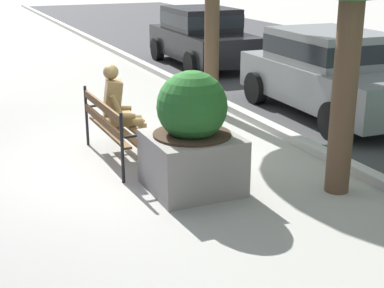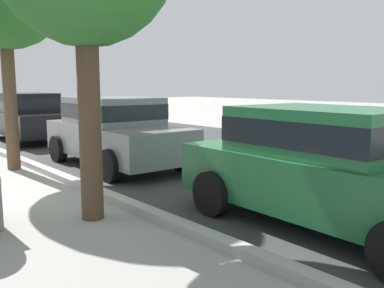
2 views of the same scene
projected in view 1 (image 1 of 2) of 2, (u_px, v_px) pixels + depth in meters
name	position (u px, v px, depth m)	size (l,w,h in m)	color
ground_plane	(118.00, 166.00, 8.06)	(80.00, 80.00, 0.00)	#9E9B93
curb_stone	(291.00, 137.00, 9.16)	(60.00, 0.20, 0.12)	#B2AFA8
park_bench	(113.00, 125.00, 8.10)	(1.81, 0.57, 0.95)	brown
bronze_statue_seated	(123.00, 112.00, 8.30)	(0.74, 0.79, 1.37)	olive
concrete_planter	(192.00, 138.00, 7.04)	(1.09, 1.09, 1.52)	gray
parked_car_black	(202.00, 35.00, 15.40)	(4.15, 2.03, 1.56)	black
parked_car_grey	(330.00, 70.00, 10.46)	(4.15, 2.03, 1.56)	slate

